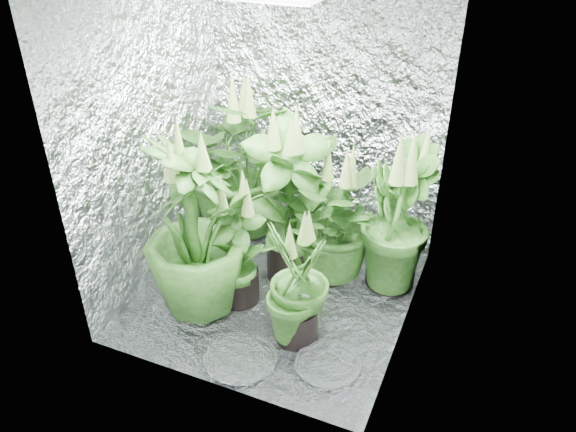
% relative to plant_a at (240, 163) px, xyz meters
% --- Properties ---
extents(ground, '(1.60, 1.60, 0.00)m').
position_rel_plant_a_xyz_m(ground, '(0.54, -0.59, -0.56)').
color(ground, white).
rests_on(ground, ground).
extents(walls, '(1.62, 1.62, 2.00)m').
position_rel_plant_a_xyz_m(walls, '(0.54, -0.59, 0.44)').
color(walls, white).
rests_on(walls, ground).
extents(plant_a, '(1.19, 1.19, 1.18)m').
position_rel_plant_a_xyz_m(plant_a, '(0.00, 0.00, 0.00)').
color(plant_a, black).
rests_on(plant_a, ground).
extents(plant_b, '(0.79, 0.79, 1.17)m').
position_rel_plant_a_xyz_m(plant_b, '(0.54, -0.37, -0.02)').
color(plant_b, black).
rests_on(plant_b, ground).
extents(plant_c, '(0.61, 0.61, 1.05)m').
position_rel_plant_a_xyz_m(plant_c, '(1.17, -0.19, -0.08)').
color(plant_c, black).
rests_on(plant_c, ground).
extents(plant_d, '(0.85, 0.85, 1.17)m').
position_rel_plant_a_xyz_m(plant_d, '(0.16, -0.87, -0.01)').
color(plant_d, black).
rests_on(plant_d, ground).
extents(plant_e, '(1.02, 1.02, 0.93)m').
position_rel_plant_a_xyz_m(plant_e, '(0.78, -0.28, -0.12)').
color(plant_e, black).
rests_on(plant_e, ground).
extents(plant_f, '(0.57, 0.57, 0.87)m').
position_rel_plant_a_xyz_m(plant_f, '(0.35, -0.72, -0.16)').
color(plant_f, black).
rests_on(plant_f, ground).
extents(plant_g, '(0.46, 0.46, 0.83)m').
position_rel_plant_a_xyz_m(plant_g, '(0.80, -0.90, -0.18)').
color(plant_g, black).
rests_on(plant_g, ground).
extents(circulation_fan, '(0.13, 0.29, 0.33)m').
position_rel_plant_a_xyz_m(circulation_fan, '(1.15, -0.14, -0.42)').
color(circulation_fan, black).
rests_on(circulation_fan, ground).
extents(plant_label, '(0.05, 0.03, 0.08)m').
position_rel_plant_a_xyz_m(plant_label, '(0.86, -0.93, -0.26)').
color(plant_label, white).
rests_on(plant_label, plant_g).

